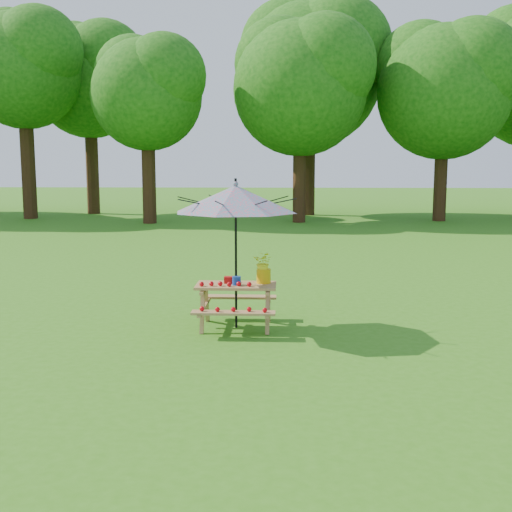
{
  "coord_description": "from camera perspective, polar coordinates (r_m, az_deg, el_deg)",
  "views": [
    {
      "loc": [
        -1.18,
        -4.48,
        2.48
      ],
      "look_at": [
        -1.59,
        4.95,
        1.1
      ],
      "focal_mm": 45.0,
      "sensor_mm": 36.0,
      "label": 1
    }
  ],
  "objects": [
    {
      "name": "treeline",
      "position": [
        27.08,
        5.25,
        20.04
      ],
      "size": [
        60.0,
        12.0,
        16.0
      ],
      "primitive_type": null,
      "color": "#10500D",
      "rests_on": "ground"
    },
    {
      "name": "flower_bucket",
      "position": [
        9.68,
        0.68,
        -0.93
      ],
      "size": [
        0.36,
        0.34,
        0.48
      ],
      "color": "#DFA90B",
      "rests_on": "picnic_table"
    },
    {
      "name": "ground",
      "position": [
        5.25,
        16.13,
        -20.18
      ],
      "size": [
        120.0,
        120.0,
        0.0
      ],
      "primitive_type": "plane",
      "color": "#337416",
      "rests_on": "ground"
    },
    {
      "name": "tomatoes_row",
      "position": [
        9.46,
        -2.77,
        -2.51
      ],
      "size": [
        0.77,
        0.13,
        0.07
      ],
      "primitive_type": null,
      "color": "red",
      "rests_on": "picnic_table"
    },
    {
      "name": "patio_umbrella",
      "position": [
        9.47,
        -1.82,
        5.09
      ],
      "size": [
        2.22,
        2.22,
        2.25
      ],
      "color": "black",
      "rests_on": "ground"
    },
    {
      "name": "produce_bins",
      "position": [
        9.66,
        -2.06,
        -2.17
      ],
      "size": [
        0.26,
        0.35,
        0.13
      ],
      "color": "#A90D0D",
      "rests_on": "picnic_table"
    },
    {
      "name": "picnic_table",
      "position": [
        9.7,
        -1.78,
        -4.52
      ],
      "size": [
        1.2,
        1.32,
        0.67
      ],
      "color": "#9D6B47",
      "rests_on": "ground"
    }
  ]
}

